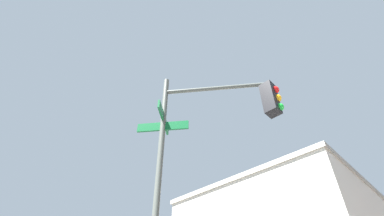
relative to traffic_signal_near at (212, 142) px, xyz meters
name	(u,v)px	position (x,y,z in m)	size (l,w,h in m)	color
traffic_signal_near	(212,142)	(0.00, 0.00, 0.00)	(2.52, 2.00, 6.28)	#474C47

